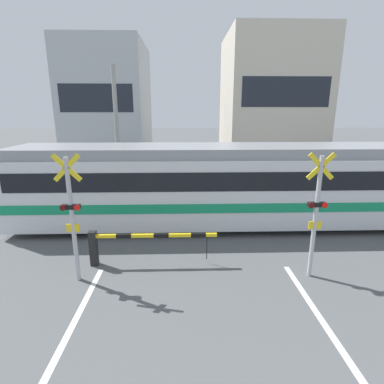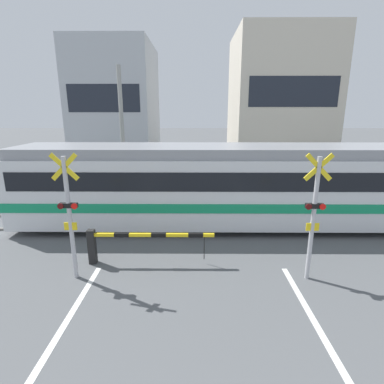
{
  "view_description": "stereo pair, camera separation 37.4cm",
  "coord_description": "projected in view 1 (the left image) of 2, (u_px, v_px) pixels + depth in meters",
  "views": [
    {
      "loc": [
        -0.3,
        0.83,
        4.24
      ],
      "look_at": [
        0.0,
        10.58,
        1.6
      ],
      "focal_mm": 28.0,
      "sensor_mm": 36.0,
      "label": 1
    },
    {
      "loc": [
        0.07,
        0.82,
        4.24
      ],
      "look_at": [
        0.0,
        10.58,
        1.6
      ],
      "focal_mm": 28.0,
      "sensor_mm": 36.0,
      "label": 2
    }
  ],
  "objects": [
    {
      "name": "building_left_of_street",
      "position": [
        109.0,
        106.0,
        23.93
      ],
      "size": [
        5.92,
        7.44,
        9.27
      ],
      "color": "#B2B7BC",
      "rests_on": "ground_plane"
    },
    {
      "name": "crossing_barrier_far",
      "position": [
        230.0,
        188.0,
        14.26
      ],
      "size": [
        3.58,
        0.2,
        1.02
      ],
      "color": "black",
      "rests_on": "ground_plane"
    },
    {
      "name": "rail_track_near",
      "position": [
        192.0,
        230.0,
        10.97
      ],
      "size": [
        50.0,
        0.1,
        0.08
      ],
      "color": "gray",
      "rests_on": "ground_plane"
    },
    {
      "name": "crossing_signal_left",
      "position": [
        72.0,
        213.0,
        7.33
      ],
      "size": [
        0.68,
        0.15,
        3.29
      ],
      "color": "#B2B2B7",
      "rests_on": "ground_plane"
    },
    {
      "name": "commuter_train",
      "position": [
        229.0,
        183.0,
        11.3
      ],
      "size": [
        15.87,
        2.9,
        3.02
      ],
      "color": "silver",
      "rests_on": "ground_plane"
    },
    {
      "name": "crossing_barrier_near",
      "position": [
        126.0,
        242.0,
        8.4
      ],
      "size": [
        3.58,
        0.2,
        1.02
      ],
      "color": "black",
      "rests_on": "ground_plane"
    },
    {
      "name": "utility_pole_streetside",
      "position": [
        117.0,
        130.0,
        15.84
      ],
      "size": [
        0.22,
        0.22,
        6.52
      ],
      "color": "gray",
      "rests_on": "ground_plane"
    },
    {
      "name": "building_right_of_street",
      "position": [
        270.0,
        101.0,
        24.21
      ],
      "size": [
        7.27,
        7.44,
        10.04
      ],
      "color": "beige",
      "rests_on": "ground_plane"
    },
    {
      "name": "crossing_signal_right",
      "position": [
        316.0,
        211.0,
        7.51
      ],
      "size": [
        0.68,
        0.15,
        3.29
      ],
      "color": "#B2B2B7",
      "rests_on": "ground_plane"
    },
    {
      "name": "rail_track_far",
      "position": [
        191.0,
        216.0,
        12.36
      ],
      "size": [
        50.0,
        0.1,
        0.08
      ],
      "color": "gray",
      "rests_on": "ground_plane"
    }
  ]
}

